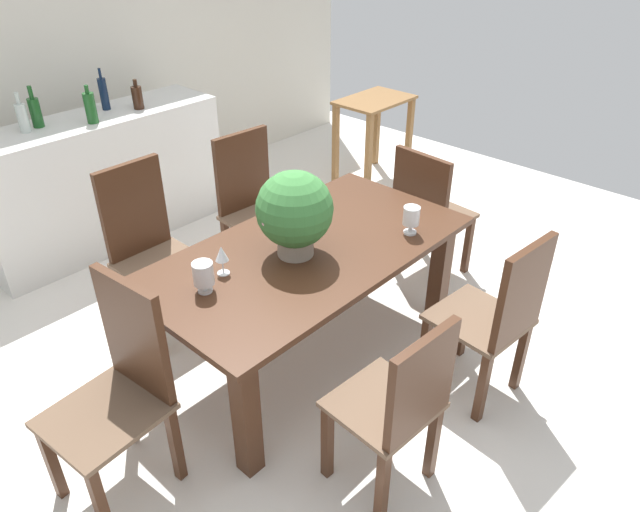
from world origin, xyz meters
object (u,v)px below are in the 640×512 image
object	(u,v)px
wine_bottle_dark	(22,117)
dining_table	(309,268)
chair_foot_end	(427,207)
wine_glass	(222,255)
kitchen_counter	(103,180)
flower_centerpiece	(295,211)
chair_far_right	(252,199)
chair_near_left	(400,404)
wine_bottle_amber	(104,93)
chair_far_left	(148,242)
wine_bottle_clear	(137,97)
wine_bottle_green	(35,112)
wine_bottle_tall	(90,107)
crystal_vase_left	(411,217)
chair_near_right	(498,314)
crystal_vase_center_near	(203,275)
chair_head_end	(122,382)
side_table	(374,120)

from	to	relation	value
wine_bottle_dark	dining_table	bearing A→B (deg)	-77.15
chair_foot_end	wine_glass	world-z (taller)	chair_foot_end
kitchen_counter	chair_foot_end	bearing A→B (deg)	-59.94
flower_centerpiece	kitchen_counter	bearing A→B (deg)	88.81
dining_table	chair_far_right	bearing A→B (deg)	66.06
chair_near_left	wine_bottle_dark	size ratio (longest dim) A/B	3.49
wine_bottle_amber	chair_far_left	bearing A→B (deg)	-113.41
wine_bottle_clear	wine_bottle_green	world-z (taller)	wine_bottle_green
wine_bottle_dark	wine_bottle_tall	xyz separation A→B (m)	(0.40, -0.16, 0.01)
crystal_vase_left	chair_near_right	bearing A→B (deg)	-99.11
chair_near_right	wine_bottle_amber	xyz separation A→B (m)	(-0.27, 3.15, 0.56)
flower_centerpiece	kitchen_counter	distance (m)	2.18
chair_near_left	chair_far_right	bearing A→B (deg)	-110.29
wine_glass	wine_bottle_green	world-z (taller)	wine_bottle_green
wine_bottle_clear	crystal_vase_left	bearing A→B (deg)	-85.22
wine_bottle_amber	chair_far_right	bearing A→B (deg)	-77.30
chair_far_left	chair_foot_end	distance (m)	1.85
wine_bottle_tall	chair_near_left	bearing A→B (deg)	-96.38
chair_far_right	crystal_vase_center_near	size ratio (longest dim) A/B	6.41
dining_table	chair_near_left	distance (m)	1.02
wine_bottle_tall	chair_head_end	bearing A→B (deg)	-118.29
chair_far_left	chair_head_end	bearing A→B (deg)	-128.88
chair_near_right	wine_glass	world-z (taller)	chair_near_right
chair_near_right	crystal_vase_left	world-z (taller)	chair_near_right
chair_far_left	wine_bottle_clear	bearing A→B (deg)	56.39
wine_bottle_clear	wine_bottle_amber	distance (m)	0.24
flower_centerpiece	wine_glass	xyz separation A→B (m)	(-0.38, 0.13, -0.14)
flower_centerpiece	crystal_vase_center_near	size ratio (longest dim) A/B	2.92
crystal_vase_left	wine_bottle_green	distance (m)	2.67
chair_far_right	wine_glass	size ratio (longest dim) A/B	6.49
chair_far_right	wine_bottle_clear	world-z (taller)	wine_bottle_clear
dining_table	crystal_vase_left	distance (m)	0.63
wine_bottle_tall	side_table	distance (m)	2.50
wine_bottle_green	side_table	bearing A→B (deg)	-18.19
chair_head_end	chair_near_left	size ratio (longest dim) A/B	1.11
chair_head_end	wine_bottle_clear	world-z (taller)	wine_bottle_clear
chair_foot_end	chair_near_right	size ratio (longest dim) A/B	0.95
chair_foot_end	wine_glass	bearing A→B (deg)	90.03
chair_near_left	wine_glass	size ratio (longest dim) A/B	6.00
chair_foot_end	chair_head_end	size ratio (longest dim) A/B	0.91
wine_glass	wine_bottle_tall	world-z (taller)	wine_bottle_tall
dining_table	chair_head_end	world-z (taller)	chair_head_end
chair_near_right	wine_glass	bearing A→B (deg)	-45.99
chair_foot_end	wine_bottle_amber	size ratio (longest dim) A/B	3.13
chair_far_left	kitchen_counter	world-z (taller)	chair_far_left
chair_far_right	flower_centerpiece	distance (m)	1.14
dining_table	chair_far_right	distance (m)	1.03
flower_centerpiece	chair_far_right	bearing A→B (deg)	61.43
dining_table	chair_far_left	size ratio (longest dim) A/B	1.74
chair_near_left	wine_glass	world-z (taller)	chair_near_left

